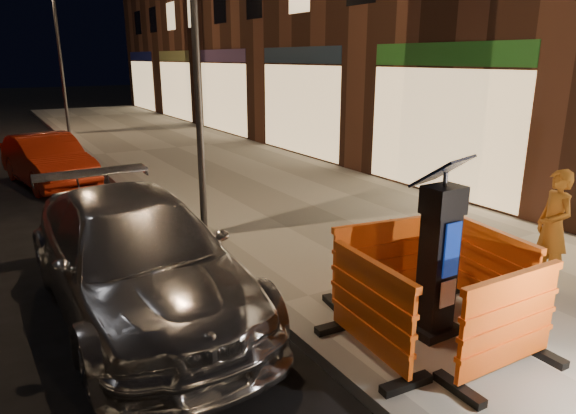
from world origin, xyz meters
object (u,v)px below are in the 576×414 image
parking_kiosk (439,254)px  car_red (51,185)px  barrier_kerbside (371,310)px  man (554,226)px  barrier_back (380,262)px  barrier_front (508,325)px  barrier_bldgside (491,272)px  car_silver (142,310)px

parking_kiosk → car_red: (-2.78, 10.81, -1.13)m
barrier_kerbside → man: 3.47m
parking_kiosk → barrier_kerbside: (-0.95, 0.00, -0.43)m
barrier_back → barrier_kerbside: 1.34m
barrier_front → barrier_bldgside: bearing=46.0°
barrier_bldgside → car_red: size_ratio=0.35×
barrier_bldgside → car_red: 11.46m
barrier_front → barrier_bldgside: 1.34m
barrier_bldgside → car_red: barrier_bldgside is taller
barrier_back → car_red: barrier_back is taller
barrier_kerbside → man: bearing=-82.4°
barrier_back → car_red: 10.27m
barrier_back → barrier_bldgside: same height
car_silver → car_red: car_silver is taller
parking_kiosk → barrier_front: parking_kiosk is taller
car_silver → barrier_bldgside: bearing=-36.2°
barrier_kerbside → car_silver: size_ratio=0.27×
barrier_kerbside → car_red: bearing=13.7°
barrier_kerbside → car_red: size_ratio=0.35×
barrier_front → barrier_back: size_ratio=1.00×
barrier_back → parking_kiosk: bearing=-81.0°
parking_kiosk → car_silver: parking_kiosk is taller
car_red → man: man is taller
parking_kiosk → car_silver: (-2.68, 2.59, -1.13)m
man → parking_kiosk: bearing=-60.6°
car_silver → man: size_ratio=3.21×
parking_kiosk → barrier_kerbside: parking_kiosk is taller
barrier_front → barrier_back: bearing=91.0°
barrier_back → car_red: bearing=114.8°
barrier_bldgside → parking_kiosk: bearing=98.0°
car_red → man: bearing=-73.3°
barrier_back → barrier_bldgside: bearing=-36.0°
barrier_kerbside → car_red: barrier_kerbside is taller
barrier_front → man: 2.78m
car_silver → barrier_kerbside: bearing=-57.0°
barrier_kerbside → barrier_bldgside: size_ratio=1.00×
parking_kiosk → barrier_bldgside: bearing=6.0°
barrier_back → barrier_kerbside: bearing=-126.0°
car_silver → man: 5.78m
barrier_back → car_red: (-2.78, 9.86, -0.70)m
barrier_front → barrier_kerbside: bearing=136.0°
parking_kiosk → barrier_bldgside: parking_kiosk is taller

